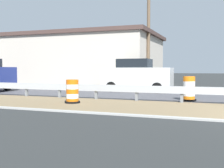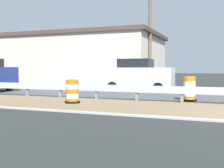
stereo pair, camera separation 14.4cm
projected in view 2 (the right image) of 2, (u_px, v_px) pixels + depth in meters
name	position (u px, v px, depth m)	size (l,w,h in m)	color
guardrail_median	(182.00, 91.00, 12.16)	(0.18, 54.76, 0.71)	#ADB2B7
traffic_barrel_nearest	(189.00, 90.00, 12.90)	(0.68, 0.68, 1.12)	orange
traffic_barrel_close	(72.00, 92.00, 12.13)	(0.66, 0.66, 1.01)	orange
car_mid_far_lane	(138.00, 75.00, 18.26)	(2.06, 4.45, 2.09)	silver
roadside_shop_near	(81.00, 60.00, 25.82)	(9.12, 14.21, 4.43)	beige
utility_pole_near	(150.00, 29.00, 20.97)	(0.24, 1.80, 8.52)	brown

